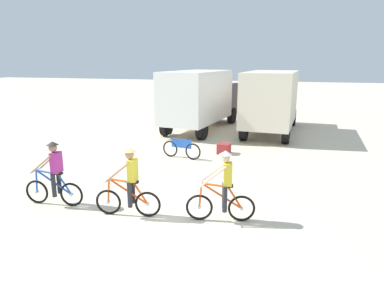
{
  "coord_description": "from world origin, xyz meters",
  "views": [
    {
      "loc": [
        2.71,
        -6.77,
        3.92
      ],
      "look_at": [
        -0.3,
        4.26,
        1.1
      ],
      "focal_mm": 31.9,
      "sensor_mm": 36.0,
      "label": 1
    }
  ],
  "objects_px": {
    "box_truck_white_box": "(201,97)",
    "bicycle_spare": "(181,149)",
    "box_truck_cream_rv": "(272,99)",
    "cyclist_cowboy_hat": "(129,185)",
    "supply_crate": "(224,149)",
    "cyclist_orange_shirt": "(54,176)",
    "cyclist_near_camera": "(223,189)"
  },
  "relations": [
    {
      "from": "box_truck_white_box",
      "to": "bicycle_spare",
      "type": "xyz_separation_m",
      "value": [
        0.65,
        -5.9,
        -1.48
      ]
    },
    {
      "from": "box_truck_cream_rv",
      "to": "bicycle_spare",
      "type": "height_order",
      "value": "box_truck_cream_rv"
    },
    {
      "from": "box_truck_cream_rv",
      "to": "cyclist_cowboy_hat",
      "type": "height_order",
      "value": "box_truck_cream_rv"
    },
    {
      "from": "bicycle_spare",
      "to": "supply_crate",
      "type": "distance_m",
      "value": 1.96
    },
    {
      "from": "bicycle_spare",
      "to": "supply_crate",
      "type": "relative_size",
      "value": 3.29
    },
    {
      "from": "box_truck_cream_rv",
      "to": "cyclist_cowboy_hat",
      "type": "relative_size",
      "value": 3.8
    },
    {
      "from": "box_truck_cream_rv",
      "to": "cyclist_orange_shirt",
      "type": "xyz_separation_m",
      "value": [
        -5.26,
        -11.41,
        -1.03
      ]
    },
    {
      "from": "box_truck_cream_rv",
      "to": "supply_crate",
      "type": "bearing_deg",
      "value": -109.34
    },
    {
      "from": "cyclist_near_camera",
      "to": "box_truck_cream_rv",
      "type": "bearing_deg",
      "value": 86.74
    },
    {
      "from": "bicycle_spare",
      "to": "cyclist_cowboy_hat",
      "type": "bearing_deg",
      "value": -86.96
    },
    {
      "from": "cyclist_orange_shirt",
      "to": "cyclist_cowboy_hat",
      "type": "height_order",
      "value": "same"
    },
    {
      "from": "cyclist_near_camera",
      "to": "bicycle_spare",
      "type": "xyz_separation_m",
      "value": [
        -2.64,
        5.1,
        -0.45
      ]
    },
    {
      "from": "cyclist_cowboy_hat",
      "to": "supply_crate",
      "type": "relative_size",
      "value": 3.5
    },
    {
      "from": "cyclist_orange_shirt",
      "to": "cyclist_cowboy_hat",
      "type": "xyz_separation_m",
      "value": [
        2.27,
        -0.08,
        0.0
      ]
    },
    {
      "from": "box_truck_cream_rv",
      "to": "cyclist_orange_shirt",
      "type": "bearing_deg",
      "value": -114.74
    },
    {
      "from": "cyclist_cowboy_hat",
      "to": "supply_crate",
      "type": "xyz_separation_m",
      "value": [
        1.27,
        6.61,
        -0.63
      ]
    },
    {
      "from": "box_truck_white_box",
      "to": "supply_crate",
      "type": "relative_size",
      "value": 13.49
    },
    {
      "from": "cyclist_orange_shirt",
      "to": "supply_crate",
      "type": "relative_size",
      "value": 3.5
    },
    {
      "from": "cyclist_cowboy_hat",
      "to": "box_truck_cream_rv",
      "type": "bearing_deg",
      "value": 75.44
    },
    {
      "from": "box_truck_white_box",
      "to": "bicycle_spare",
      "type": "relative_size",
      "value": 4.1
    },
    {
      "from": "cyclist_near_camera",
      "to": "supply_crate",
      "type": "relative_size",
      "value": 3.5
    },
    {
      "from": "box_truck_cream_rv",
      "to": "supply_crate",
      "type": "distance_m",
      "value": 5.43
    },
    {
      "from": "box_truck_cream_rv",
      "to": "box_truck_white_box",
      "type": "bearing_deg",
      "value": -177.9
    },
    {
      "from": "cyclist_cowboy_hat",
      "to": "cyclist_near_camera",
      "type": "relative_size",
      "value": 1.0
    },
    {
      "from": "box_truck_white_box",
      "to": "cyclist_orange_shirt",
      "type": "height_order",
      "value": "box_truck_white_box"
    },
    {
      "from": "cyclist_cowboy_hat",
      "to": "supply_crate",
      "type": "bearing_deg",
      "value": 79.11
    },
    {
      "from": "cyclist_orange_shirt",
      "to": "cyclist_near_camera",
      "type": "bearing_deg",
      "value": 3.3
    },
    {
      "from": "cyclist_orange_shirt",
      "to": "cyclist_near_camera",
      "type": "relative_size",
      "value": 1.0
    },
    {
      "from": "bicycle_spare",
      "to": "supply_crate",
      "type": "bearing_deg",
      "value": 36.74
    },
    {
      "from": "cyclist_orange_shirt",
      "to": "cyclist_cowboy_hat",
      "type": "relative_size",
      "value": 1.0
    },
    {
      "from": "box_truck_cream_rv",
      "to": "cyclist_orange_shirt",
      "type": "height_order",
      "value": "box_truck_cream_rv"
    },
    {
      "from": "cyclist_orange_shirt",
      "to": "supply_crate",
      "type": "xyz_separation_m",
      "value": [
        3.55,
        6.53,
        -0.63
      ]
    }
  ]
}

